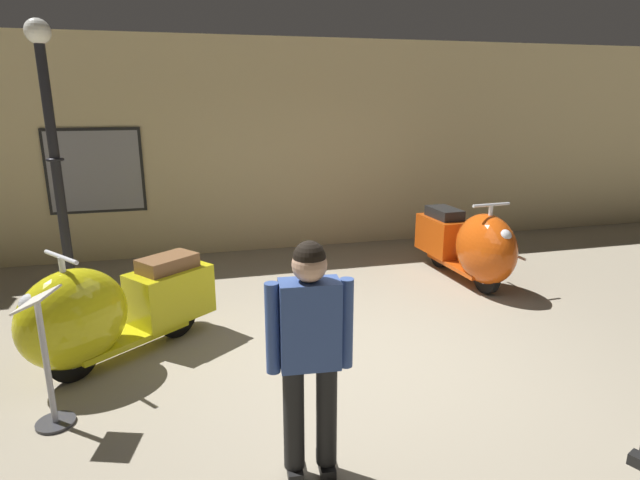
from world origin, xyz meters
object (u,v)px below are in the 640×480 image
(visitor_0, at_px, (310,346))
(info_stanchion, at_px, (48,371))
(lamppost, at_px, (55,160))
(scooter_0, at_px, (107,312))
(scooter_1, at_px, (471,245))

(visitor_0, relative_size, info_stanchion, 1.48)
(lamppost, distance_m, visitor_0, 4.29)
(scooter_0, bearing_deg, scooter_1, 156.66)
(scooter_0, bearing_deg, info_stanchion, 33.43)
(visitor_0, height_order, info_stanchion, visitor_0)
(visitor_0, bearing_deg, scooter_1, -38.91)
(lamppost, relative_size, info_stanchion, 3.00)
(lamppost, height_order, visitor_0, lamppost)
(scooter_1, distance_m, info_stanchion, 4.98)
(scooter_1, distance_m, lamppost, 5.12)
(visitor_0, bearing_deg, scooter_0, 42.57)
(lamppost, bearing_deg, info_stanchion, -82.43)
(scooter_1, xyz_separation_m, info_stanchion, (-4.58, -1.96, -0.08))
(info_stanchion, bearing_deg, visitor_0, -29.83)
(visitor_0, distance_m, info_stanchion, 2.05)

